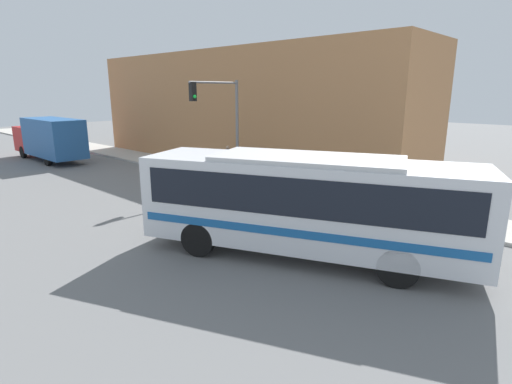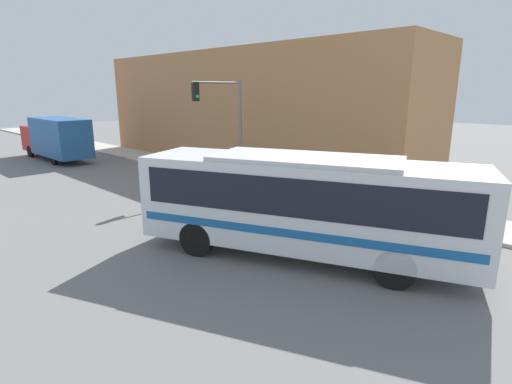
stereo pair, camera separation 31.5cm
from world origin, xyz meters
The scene contains 10 objects.
ground_plane centered at (0.00, 0.00, 0.00)m, with size 120.00×120.00×0.00m, color slate.
sidewalk centered at (5.92, 20.00, 0.06)m, with size 2.84×70.00×0.13m.
building_facade centered at (10.34, 14.18, 3.84)m, with size 6.00×26.37×7.67m.
city_bus centered at (-0.74, 0.43, 1.84)m, with size 6.21×10.26×3.15m.
delivery_truck centered at (0.86, 24.63, 1.69)m, with size 2.29×8.29×3.11m.
fire_hydrant centered at (5.10, 3.27, 0.51)m, with size 0.23×0.31×0.77m.
traffic_light_pole centered at (4.15, 9.45, 3.86)m, with size 3.28×0.35×5.46m.
parking_meter centered at (5.10, 8.14, 1.03)m, with size 0.14×0.14×1.33m.
pedestrian_near_corner centered at (6.19, 11.24, 0.98)m, with size 0.34×0.34×1.68m.
pedestrian_mid_block centered at (6.57, 9.03, 1.01)m, with size 0.34×0.34×1.74m.
Camera 2 is at (-10.10, -6.59, 5.02)m, focal length 28.00 mm.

